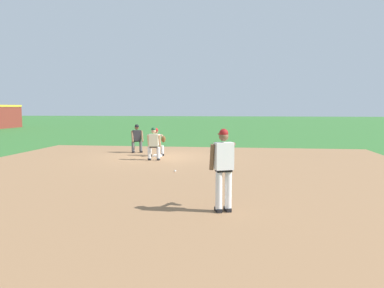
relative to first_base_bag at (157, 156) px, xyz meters
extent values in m
plane|color=#336B2D|center=(0.00, 0.00, -0.04)|extent=(160.00, 160.00, 0.00)
cube|color=#936B47|center=(-4.48, -1.77, -0.04)|extent=(18.00, 18.00, 0.01)
cube|color=white|center=(0.00, 0.00, 0.00)|extent=(0.38, 0.38, 0.09)
sphere|color=white|center=(-4.01, -1.56, -0.01)|extent=(0.07, 0.07, 0.07)
cube|color=black|center=(-8.97, -3.42, 0.00)|extent=(0.28, 0.20, 0.09)
cylinder|color=white|center=(-9.01, -3.43, 0.46)|extent=(0.15, 0.15, 0.84)
cube|color=black|center=(-8.89, -3.62, 0.00)|extent=(0.28, 0.20, 0.09)
cylinder|color=white|center=(-8.93, -3.64, 0.46)|extent=(0.15, 0.15, 0.84)
cube|color=black|center=(-8.97, -3.53, 0.90)|extent=(0.31, 0.39, 0.06)
cube|color=white|center=(-8.97, -3.53, 1.22)|extent=(0.37, 0.46, 0.60)
sphere|color=brown|center=(-8.95, -3.53, 1.65)|extent=(0.21, 0.21, 0.21)
sphere|color=maroon|center=(-8.95, -3.53, 1.72)|extent=(0.20, 0.20, 0.20)
cube|color=maroon|center=(-8.86, -3.49, 1.69)|extent=(0.16, 0.20, 0.02)
cylinder|color=brown|center=(-8.99, -3.27, 1.19)|extent=(0.21, 0.15, 0.59)
cylinder|color=brown|center=(-8.60, -3.66, 1.31)|extent=(0.52, 0.28, 0.41)
ellipsoid|color=brown|center=(-8.52, -3.63, 1.14)|extent=(0.35, 0.30, 0.34)
cube|color=black|center=(0.44, -0.15, 0.00)|extent=(0.28, 0.20, 0.09)
cylinder|color=white|center=(0.47, -0.14, 0.23)|extent=(0.15, 0.15, 0.40)
cube|color=black|center=(0.22, 0.41, 0.00)|extent=(0.28, 0.20, 0.09)
cylinder|color=white|center=(0.25, 0.42, 0.23)|extent=(0.15, 0.15, 0.40)
cube|color=black|center=(0.36, 0.14, 0.46)|extent=(0.31, 0.39, 0.06)
cube|color=white|center=(0.36, 0.14, 0.73)|extent=(0.37, 0.46, 0.52)
sphere|color=#9E7051|center=(0.35, 0.14, 1.12)|extent=(0.21, 0.21, 0.21)
sphere|color=maroon|center=(0.35, 0.14, 1.20)|extent=(0.20, 0.20, 0.20)
cube|color=maroon|center=(0.26, 0.10, 1.17)|extent=(0.16, 0.20, 0.02)
cylinder|color=#9E7051|center=(0.07, -0.24, 0.88)|extent=(0.58, 0.30, 0.24)
cylinder|color=#9E7051|center=(0.18, 0.34, 0.67)|extent=(0.25, 0.17, 0.58)
ellipsoid|color=brown|center=(-0.13, -0.32, 0.80)|extent=(0.28, 0.27, 0.35)
cube|color=black|center=(-1.16, 0.10, 0.00)|extent=(0.27, 0.13, 0.09)
cylinder|color=white|center=(-1.20, 0.09, 0.28)|extent=(0.15, 0.15, 0.50)
cube|color=black|center=(-1.13, -0.30, 0.00)|extent=(0.27, 0.13, 0.09)
cylinder|color=white|center=(-1.17, -0.31, 0.28)|extent=(0.15, 0.15, 0.50)
cube|color=black|center=(-1.19, -0.11, 0.55)|extent=(0.23, 0.36, 0.06)
cube|color=beige|center=(-1.19, -0.11, 0.85)|extent=(0.27, 0.42, 0.54)
sphere|color=tan|center=(-1.17, -0.10, 1.25)|extent=(0.21, 0.21, 0.21)
sphere|color=#194C28|center=(-1.17, -0.10, 1.32)|extent=(0.20, 0.20, 0.20)
cube|color=#194C28|center=(-1.08, -0.10, 1.29)|extent=(0.12, 0.18, 0.02)
cylinder|color=tan|center=(-1.06, 0.16, 0.81)|extent=(0.33, 0.12, 0.56)
cylinder|color=tan|center=(-1.02, -0.34, 0.81)|extent=(0.33, 0.12, 0.56)
cube|color=black|center=(1.49, 1.20, 0.00)|extent=(0.28, 0.21, 0.09)
cylinder|color=#515154|center=(1.53, 1.22, 0.28)|extent=(0.15, 0.15, 0.50)
cube|color=black|center=(1.32, 1.57, 0.00)|extent=(0.28, 0.21, 0.09)
cylinder|color=#515154|center=(1.36, 1.58, 0.28)|extent=(0.15, 0.15, 0.50)
cube|color=black|center=(1.44, 1.40, 0.55)|extent=(0.33, 0.39, 0.06)
cube|color=#232326|center=(1.44, 1.40, 0.85)|extent=(0.39, 0.46, 0.54)
sphere|color=brown|center=(1.43, 1.39, 1.25)|extent=(0.21, 0.21, 0.21)
sphere|color=black|center=(1.43, 1.39, 1.32)|extent=(0.20, 0.20, 0.20)
cube|color=black|center=(1.34, 1.35, 1.29)|extent=(0.17, 0.20, 0.02)
cylinder|color=brown|center=(1.42, 1.11, 0.81)|extent=(0.33, 0.22, 0.56)
cylinder|color=brown|center=(1.20, 1.56, 0.81)|extent=(0.33, 0.22, 0.56)
camera|label=1|loc=(-17.13, -3.91, 2.28)|focal=35.00mm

